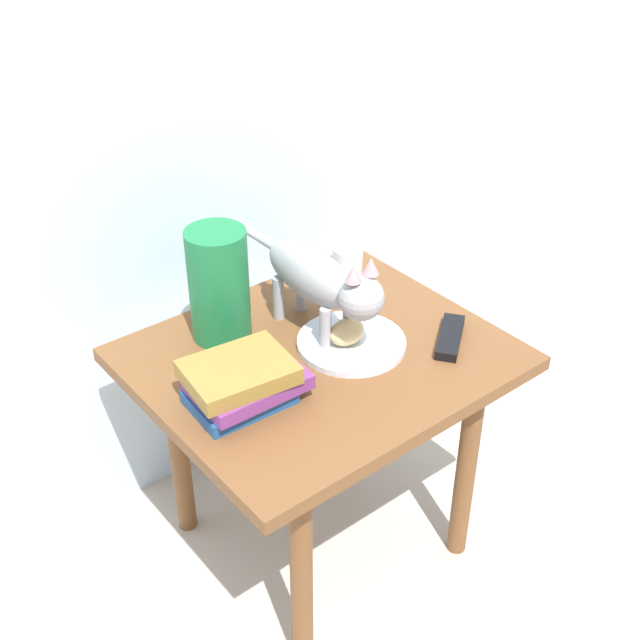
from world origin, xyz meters
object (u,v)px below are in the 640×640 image
green_vase (219,285)px  tv_remote (450,337)px  side_table (320,383)px  plate (351,343)px  cat (321,280)px  book_stack (242,382)px  bread_roll (347,332)px  candle_jar (347,266)px

green_vase → tv_remote: green_vase is taller
green_vase → side_table: bearing=-56.7°
plate → cat: (-0.02, 0.07, 0.13)m
cat → plate: bearing=-72.5°
book_stack → green_vase: green_vase is taller
book_stack → tv_remote: size_ratio=1.50×
cat → book_stack: 0.28m
side_table → bread_roll: size_ratio=8.85×
bread_roll → green_vase: (-0.17, 0.20, 0.08)m
cat → green_vase: 0.21m
cat → book_stack: bearing=-161.4°
plate → cat: cat is taller
candle_jar → cat: bearing=-144.2°
bread_roll → book_stack: book_stack is taller
cat → candle_jar: bearing=35.8°
cat → tv_remote: (0.19, -0.19, -0.12)m
side_table → green_vase: size_ratio=2.93×
side_table → candle_jar: bearing=39.1°
candle_jar → tv_remote: size_ratio=0.57×
cat → tv_remote: bearing=-44.2°
side_table → cat: (0.04, 0.05, 0.21)m
plate → cat: 0.15m
candle_jar → tv_remote: candle_jar is taller
green_vase → plate: bearing=-47.4°
green_vase → candle_jar: green_vase is taller
candle_jar → side_table: bearing=-140.9°
book_stack → tv_remote: 0.46m
book_stack → green_vase: size_ratio=0.93×
cat → book_stack: size_ratio=2.13×
side_table → book_stack: (-0.21, -0.03, 0.12)m
book_stack → candle_jar: (0.44, 0.22, -0.01)m
book_stack → tv_remote: book_stack is taller
cat → bread_roll: bearing=-81.5°
plate → bread_roll: (-0.01, 0.00, 0.03)m
cat → side_table: bearing=-129.6°
candle_jar → plate: bearing=-128.4°
side_table → plate: bearing=-17.1°
side_table → green_vase: (-0.12, 0.18, 0.20)m
side_table → book_stack: bearing=-171.1°
side_table → tv_remote: (0.24, -0.14, 0.09)m
side_table → plate: (0.07, -0.02, 0.08)m
green_vase → candle_jar: 0.36m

